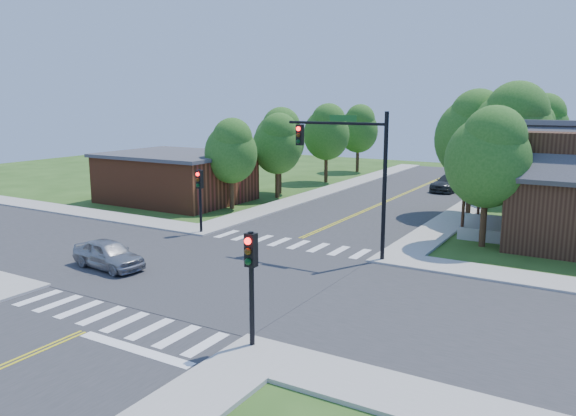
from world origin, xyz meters
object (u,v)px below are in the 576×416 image
Objects in this scene: signal_pole_se at (251,268)px; car_silver at (108,255)px; signal_pole_nw at (200,189)px; signal_mast_ne at (352,160)px; car_dgrey at (450,183)px.

signal_pole_se reaches higher than car_silver.
signal_pole_nw is 7.83m from car_silver.
signal_pole_nw is (-11.20, 11.20, 0.00)m from signal_pole_se.
signal_mast_ne reaches higher than car_dgrey.
signal_pole_se is 11.29m from car_silver.
signal_pole_se is at bearing -76.23° from car_dgrey.
signal_mast_ne reaches higher than car_silver.
car_dgrey is (8.44, 22.90, -1.96)m from signal_pole_nw.
signal_mast_ne is 11.55m from signal_pole_se.
signal_pole_se is (1.69, -11.21, -2.19)m from signal_mast_ne.
car_silver is 31.42m from car_dgrey.
car_silver is at bearing -84.64° from signal_pole_nw.
signal_pole_nw is (-9.51, -0.01, -2.19)m from signal_mast_ne.
signal_pole_se is 34.27m from car_dgrey.
signal_mast_ne is at bearing -42.84° from car_silver.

